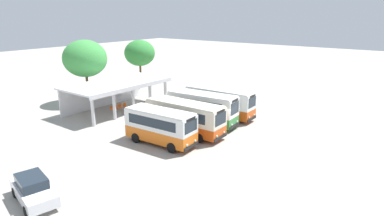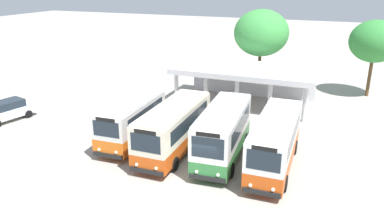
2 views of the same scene
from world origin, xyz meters
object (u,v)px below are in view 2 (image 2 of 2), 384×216
object	(u,v)px
city_bus_middle_cream	(223,131)
waiting_chair_fourth_seat	(247,101)
city_bus_nearest_orange	(132,120)
city_bus_second_in_row	(174,127)
waiting_chair_middle_seat	(240,100)
parked_car_flank	(7,110)
waiting_chair_end_by_column	(226,98)
waiting_chair_second_from_end	(233,99)
city_bus_fourth_amber	(275,141)

from	to	relation	value
city_bus_middle_cream	waiting_chair_fourth_seat	bearing A→B (deg)	95.92
city_bus_nearest_orange	city_bus_middle_cream	size ratio (longest dim) A/B	0.88
city_bus_second_in_row	waiting_chair_middle_seat	world-z (taller)	city_bus_second_in_row
parked_car_flank	waiting_chair_end_by_column	bearing A→B (deg)	35.07
city_bus_middle_cream	waiting_chair_second_from_end	size ratio (longest dim) A/B	8.85
waiting_chair_end_by_column	waiting_chair_fourth_seat	bearing A→B (deg)	-1.24
waiting_chair_fourth_seat	city_bus_middle_cream	bearing A→B (deg)	-84.08
city_bus_middle_cream	city_bus_nearest_orange	bearing A→B (deg)	-179.16
city_bus_nearest_orange	city_bus_fourth_amber	distance (m)	9.84
city_bus_middle_cream	waiting_chair_second_from_end	distance (m)	11.02
waiting_chair_middle_seat	city_bus_second_in_row	bearing A→B (deg)	-98.03
waiting_chair_second_from_end	city_bus_middle_cream	bearing A→B (deg)	-77.46
waiting_chair_middle_seat	parked_car_flank	bearing A→B (deg)	-146.90
city_bus_fourth_amber	waiting_chair_second_from_end	size ratio (longest dim) A/B	9.37
city_bus_second_in_row	waiting_chair_second_from_end	size ratio (longest dim) A/B	9.46
city_bus_nearest_orange	waiting_chair_end_by_column	distance (m)	11.35
waiting_chair_end_by_column	waiting_chair_middle_seat	size ratio (longest dim) A/B	1.00
city_bus_middle_cream	waiting_chair_end_by_column	bearing A→B (deg)	105.86
parked_car_flank	city_bus_second_in_row	bearing A→B (deg)	-0.67
city_bus_middle_cream	waiting_chair_middle_seat	bearing A→B (deg)	99.22
city_bus_nearest_orange	city_bus_second_in_row	size ratio (longest dim) A/B	0.83
parked_car_flank	city_bus_fourth_amber	bearing A→B (deg)	0.05
city_bus_nearest_orange	city_bus_fourth_amber	size ratio (longest dim) A/B	0.84
waiting_chair_end_by_column	waiting_chair_second_from_end	size ratio (longest dim) A/B	1.00
city_bus_fourth_amber	waiting_chair_second_from_end	world-z (taller)	city_bus_fourth_amber
city_bus_nearest_orange	parked_car_flank	bearing A→B (deg)	179.88
parked_car_flank	waiting_chair_second_from_end	xyz separation A→B (m)	(15.87, 10.75, -0.31)
waiting_chair_second_from_end	waiting_chair_fourth_seat	world-z (taller)	same
waiting_chair_second_from_end	waiting_chair_fourth_seat	bearing A→B (deg)	-4.58
waiting_chair_second_from_end	waiting_chair_middle_seat	bearing A→B (deg)	0.83
city_bus_nearest_orange	waiting_chair_second_from_end	world-z (taller)	city_bus_nearest_orange
waiting_chair_fourth_seat	waiting_chair_end_by_column	bearing A→B (deg)	178.76
city_bus_nearest_orange	parked_car_flank	size ratio (longest dim) A/B	1.46
waiting_chair_middle_seat	waiting_chair_fourth_seat	bearing A→B (deg)	-9.91
city_bus_second_in_row	city_bus_fourth_amber	distance (m)	6.56
city_bus_second_in_row	parked_car_flank	distance (m)	14.99
city_bus_middle_cream	city_bus_fourth_amber	xyz separation A→B (m)	(3.28, -0.05, -0.06)
city_bus_second_in_row	waiting_chair_middle_seat	bearing A→B (deg)	81.97
city_bus_nearest_orange	city_bus_middle_cream	xyz separation A→B (m)	(6.56, 0.10, 0.12)
waiting_chair_end_by_column	city_bus_middle_cream	bearing A→B (deg)	-74.14
parked_car_flank	waiting_chair_fourth_seat	bearing A→B (deg)	31.84
waiting_chair_second_from_end	city_bus_second_in_row	bearing A→B (deg)	-94.73
city_bus_fourth_amber	waiting_chair_fourth_seat	world-z (taller)	city_bus_fourth_amber
city_bus_fourth_amber	waiting_chair_middle_seat	bearing A→B (deg)	115.03
parked_car_flank	waiting_chair_middle_seat	distance (m)	19.71
city_bus_fourth_amber	parked_car_flank	xyz separation A→B (m)	(-21.52, -0.02, -0.96)
waiting_chair_second_from_end	waiting_chair_end_by_column	bearing A→B (deg)	-174.56
city_bus_middle_cream	city_bus_fourth_amber	size ratio (longest dim) A/B	0.94
city_bus_second_in_row	waiting_chair_end_by_column	xyz separation A→B (m)	(0.26, 10.86, -1.24)
city_bus_second_in_row	city_bus_fourth_amber	world-z (taller)	city_bus_fourth_amber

